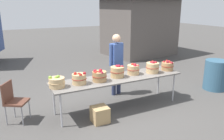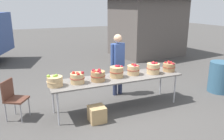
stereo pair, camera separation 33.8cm
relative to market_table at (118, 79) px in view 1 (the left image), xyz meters
name	(u,v)px [view 1 (the left image)]	position (x,y,z in m)	size (l,w,h in m)	color
ground_plane	(118,107)	(0.00, 0.00, -0.72)	(40.00, 40.00, 0.00)	#474442
market_table	(118,79)	(0.00, 0.00, 0.00)	(3.10, 0.76, 0.75)	slate
apple_basket_green_0	(57,82)	(-1.41, -0.01, 0.14)	(0.34, 0.34, 0.25)	tan
apple_basket_red_0	(79,79)	(-0.94, -0.02, 0.15)	(0.31, 0.31, 0.27)	tan
apple_basket_red_1	(99,76)	(-0.49, -0.05, 0.16)	(0.33, 0.33, 0.27)	#A87F51
apple_basket_red_2	(117,72)	(0.00, 0.03, 0.16)	(0.33, 0.33, 0.29)	tan
apple_basket_red_3	(133,69)	(0.45, 0.05, 0.15)	(0.30, 0.30, 0.27)	tan
apple_basket_red_4	(153,67)	(0.94, -0.05, 0.17)	(0.33, 0.33, 0.30)	tan
apple_basket_red_5	(167,66)	(1.42, -0.03, 0.15)	(0.32, 0.32, 0.26)	#A87F51
vendor_adult	(116,60)	(0.36, 0.76, 0.25)	(0.43, 0.27, 1.64)	#262D4C
food_kiosk	(139,26)	(3.84, 4.95, 0.67)	(3.85, 3.34, 2.74)	#59514C
folding_chair	(13,99)	(-2.24, 0.37, -0.21)	(0.55, 0.55, 0.86)	brown
trash_barrel	(216,75)	(3.08, -0.19, -0.29)	(0.63, 0.63, 0.85)	#335972
produce_crate	(100,114)	(-0.66, -0.45, -0.55)	(0.33, 0.33, 0.33)	tan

